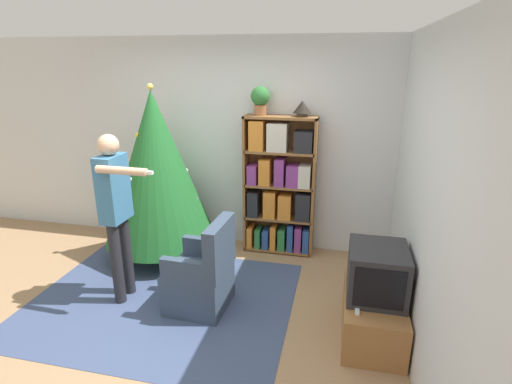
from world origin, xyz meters
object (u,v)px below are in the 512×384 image
object	(u,v)px
christmas_tree	(157,168)
standing_person	(116,205)
bookshelf	(280,187)
television	(377,272)
armchair	(203,277)
potted_plant	(260,99)
table_lamp	(302,107)

from	to	relation	value
christmas_tree	standing_person	world-z (taller)	christmas_tree
bookshelf	television	world-z (taller)	bookshelf
christmas_tree	armchair	distance (m)	1.51
potted_plant	table_lamp	xyz separation A→B (m)	(0.48, -0.00, -0.09)
television	table_lamp	size ratio (longest dim) A/B	2.70
potted_plant	table_lamp	size ratio (longest dim) A/B	1.64
christmas_tree	bookshelf	bearing A→B (deg)	16.83
bookshelf	christmas_tree	distance (m)	1.48
bookshelf	potted_plant	distance (m)	1.08
christmas_tree	armchair	xyz separation A→B (m)	(0.88, -0.95, -0.79)
potted_plant	table_lamp	distance (m)	0.49
television	table_lamp	bearing A→B (deg)	119.94
standing_person	table_lamp	bearing A→B (deg)	132.68
television	potted_plant	distance (m)	2.35
standing_person	table_lamp	distance (m)	2.26
standing_person	christmas_tree	bearing A→B (deg)	-176.06
table_lamp	bookshelf	bearing A→B (deg)	-178.58
standing_person	potted_plant	distance (m)	1.99
armchair	table_lamp	bearing A→B (deg)	154.03
christmas_tree	potted_plant	distance (m)	1.46
television	bookshelf	bearing A→B (deg)	126.48
television	potted_plant	world-z (taller)	potted_plant
armchair	television	bearing A→B (deg)	89.91
table_lamp	potted_plant	bearing A→B (deg)	180.00
armchair	potted_plant	world-z (taller)	potted_plant
armchair	table_lamp	xyz separation A→B (m)	(0.75, 1.38, 1.49)
bookshelf	television	xyz separation A→B (m)	(1.07, -1.45, -0.23)
television	standing_person	xyz separation A→B (m)	(-2.43, 0.06, 0.38)
potted_plant	television	bearing A→B (deg)	-47.77
television	christmas_tree	distance (m)	2.72
christmas_tree	table_lamp	bearing A→B (deg)	14.72
bookshelf	potted_plant	xyz separation A→B (m)	(-0.25, 0.01, 1.05)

